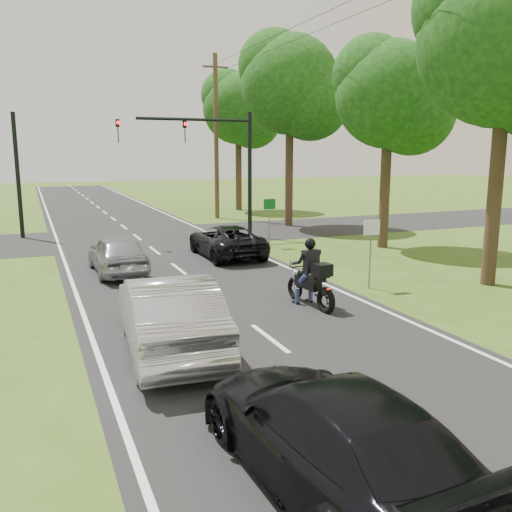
# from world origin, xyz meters

# --- Properties ---
(ground) EXTENTS (140.00, 140.00, 0.00)m
(ground) POSITION_xyz_m (0.00, 0.00, 0.00)
(ground) COLOR #375016
(ground) RESTS_ON ground
(road) EXTENTS (8.00, 100.00, 0.01)m
(road) POSITION_xyz_m (0.00, 10.00, 0.01)
(road) COLOR black
(road) RESTS_ON ground
(cross_road) EXTENTS (60.00, 7.00, 0.01)m
(cross_road) POSITION_xyz_m (0.00, 16.00, 0.01)
(cross_road) COLOR black
(cross_road) RESTS_ON ground
(motorcycle_rider) EXTENTS (0.66, 2.21, 1.90)m
(motorcycle_rider) POSITION_xyz_m (2.10, 1.93, 0.75)
(motorcycle_rider) COLOR black
(motorcycle_rider) RESTS_ON ground
(dark_suv) EXTENTS (2.12, 4.59, 1.27)m
(dark_suv) POSITION_xyz_m (2.38, 9.59, 0.65)
(dark_suv) COLOR black
(dark_suv) RESTS_ON road
(silver_sedan) EXTENTS (2.12, 5.06, 1.62)m
(silver_sedan) POSITION_xyz_m (-2.26, 0.11, 0.82)
(silver_sedan) COLOR #BCBBC1
(silver_sedan) RESTS_ON road
(silver_suv) EXTENTS (1.71, 4.07, 1.38)m
(silver_suv) POSITION_xyz_m (-2.11, 8.11, 0.70)
(silver_suv) COLOR #9A9CA1
(silver_suv) RESTS_ON road
(dark_car_behind) EXTENTS (2.20, 4.93, 1.41)m
(dark_car_behind) POSITION_xyz_m (-1.53, -5.28, 0.71)
(dark_car_behind) COLOR black
(dark_car_behind) RESTS_ON road
(traffic_signal) EXTENTS (6.38, 0.44, 6.00)m
(traffic_signal) POSITION_xyz_m (3.34, 14.00, 4.14)
(traffic_signal) COLOR black
(traffic_signal) RESTS_ON ground
(signal_pole_far) EXTENTS (0.20, 0.20, 6.00)m
(signal_pole_far) POSITION_xyz_m (-5.20, 18.00, 3.00)
(signal_pole_far) COLOR black
(signal_pole_far) RESTS_ON ground
(utility_pole_far) EXTENTS (1.60, 0.28, 10.00)m
(utility_pole_far) POSITION_xyz_m (6.20, 22.00, 5.08)
(utility_pole_far) COLOR brown
(utility_pole_far) RESTS_ON ground
(sign_white) EXTENTS (0.55, 0.07, 2.12)m
(sign_white) POSITION_xyz_m (4.70, 2.98, 1.60)
(sign_white) COLOR slate
(sign_white) RESTS_ON ground
(sign_green) EXTENTS (0.55, 0.07, 2.12)m
(sign_green) POSITION_xyz_m (4.90, 10.98, 1.60)
(sign_green) COLOR slate
(sign_green) RESTS_ON ground
(tree_row_c) EXTENTS (4.80, 4.65, 8.76)m
(tree_row_c) POSITION_xyz_m (9.75, 8.80, 6.23)
(tree_row_c) COLOR #332316
(tree_row_c) RESTS_ON ground
(tree_row_d) EXTENTS (5.76, 5.58, 10.45)m
(tree_row_d) POSITION_xyz_m (9.10, 16.76, 7.43)
(tree_row_d) COLOR #332316
(tree_row_d) RESTS_ON ground
(tree_row_e) EXTENTS (5.28, 5.12, 9.61)m
(tree_row_e) POSITION_xyz_m (9.48, 25.78, 6.83)
(tree_row_e) COLOR #332316
(tree_row_e) RESTS_ON ground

